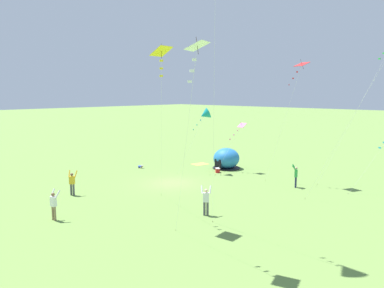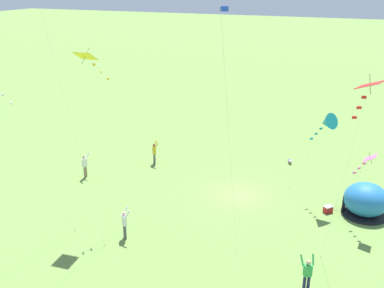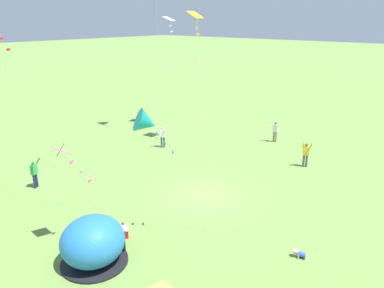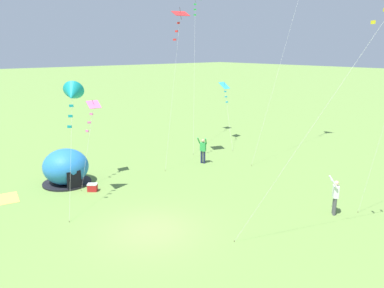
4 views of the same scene
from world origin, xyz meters
The scene contains 12 objects.
ground_plane centered at (0.00, 0.00, 0.00)m, with size 300.00×300.00×0.00m, color olive.
popup_tent centered at (-8.14, -0.46, 1.00)m, with size 2.81×2.81×2.10m.
cooler_box centered at (-6.01, 0.15, 0.22)m, with size 0.62×0.64×0.44m.
toddler_crawling centered at (-2.20, -6.92, 0.18)m, with size 0.37×0.55×0.32m.
person_far_back centered at (7.79, -2.64, 1.00)m, with size 0.68×0.72×1.89m.
person_center_field centered at (11.37, 1.65, 1.00)m, with size 0.51×0.68×1.89m.
person_strolling centered at (4.32, 7.77, 1.00)m, with size 0.69×0.71×1.89m.
person_arms_raised centered at (-6.00, 8.44, 1.00)m, with size 0.72×0.64×1.89m.
kite_teal centered at (-5.27, -0.89, 5.61)m, with size 2.98×2.30×6.26m.
kite_yellow centered at (6.78, 6.45, 9.80)m, with size 4.38×4.97×10.51m.
kite_white centered at (9.11, 11.33, 9.45)m, with size 2.31×3.78×10.16m.
kite_pink centered at (-7.88, 1.33, 4.28)m, with size 1.91×2.22×4.88m.
Camera 3 is at (-15.71, -12.29, 9.86)m, focal length 35.00 mm.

